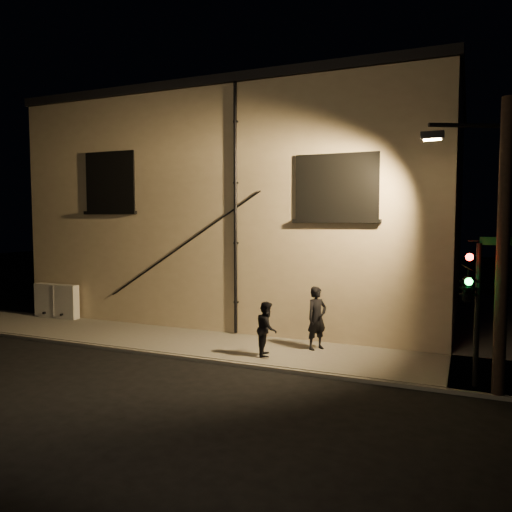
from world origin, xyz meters
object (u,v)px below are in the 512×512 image
at_px(pedestrian_b, 267,329).
at_px(traffic_signal, 468,287).
at_px(pedestrian_a, 317,318).
at_px(utility_cabinet, 57,301).
at_px(streetlamp_pole, 497,239).

distance_m(pedestrian_b, traffic_signal, 5.51).
bearing_deg(pedestrian_a, utility_cabinet, 121.19).
xyz_separation_m(pedestrian_a, traffic_signal, (4.12, -1.88, 1.40)).
distance_m(utility_cabinet, traffic_signal, 15.23).
height_order(pedestrian_a, streetlamp_pole, streetlamp_pole).
relative_size(pedestrian_a, streetlamp_pole, 0.28).
bearing_deg(traffic_signal, pedestrian_b, 172.75).
distance_m(pedestrian_a, traffic_signal, 4.74).
relative_size(utility_cabinet, traffic_signal, 0.58).
relative_size(utility_cabinet, pedestrian_b, 1.30).
distance_m(traffic_signal, streetlamp_pole, 1.23).
bearing_deg(traffic_signal, pedestrian_a, 155.43).
relative_size(utility_cabinet, streetlamp_pole, 0.30).
height_order(pedestrian_a, traffic_signal, traffic_signal).
xyz_separation_m(traffic_signal, streetlamp_pole, (0.55, -0.08, 1.10)).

